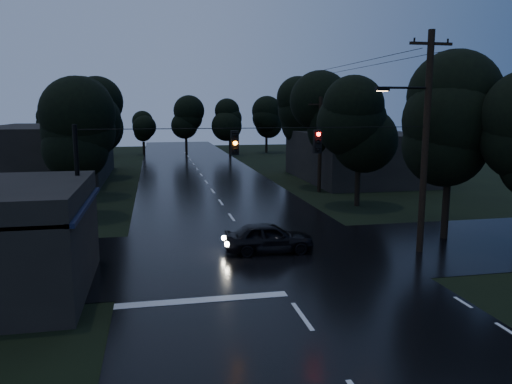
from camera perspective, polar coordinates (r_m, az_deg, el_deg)
name	(u,v)px	position (r m, az deg, el deg)	size (l,w,h in m)	color
main_road	(213,191)	(40.33, -4.97, 0.09)	(12.00, 120.00, 0.02)	black
cross_street	(258,255)	(22.96, 0.23, -7.19)	(60.00, 9.00, 0.02)	black
building_far_right	(357,156)	(47.49, 11.48, 4.04)	(10.00, 14.00, 4.40)	black
building_far_left	(51,153)	(50.60, -22.37, 4.18)	(10.00, 16.00, 5.00)	black
utility_pole_main	(424,139)	(23.75, 18.63, 5.78)	(3.50, 0.30, 10.00)	black
utility_pole_far	(320,143)	(39.73, 7.32, 5.54)	(2.00, 0.30, 7.50)	black
anchor_pole_left	(79,200)	(21.06, -19.58, -0.90)	(0.18, 0.18, 6.00)	black
span_signals	(276,141)	(21.17, 2.28, 5.83)	(15.00, 0.37, 1.12)	black
tree_corner_near	(451,121)	(26.78, 21.41, 7.57)	(4.48, 4.48, 9.44)	black
tree_left_a	(77,131)	(31.88, -19.78, 6.53)	(3.92, 3.92, 8.26)	black
tree_left_b	(84,122)	(39.87, -19.05, 7.61)	(4.20, 4.20, 8.85)	black
tree_left_c	(91,115)	(49.86, -18.29, 8.38)	(4.48, 4.48, 9.44)	black
tree_right_a	(359,123)	(34.30, 11.75, 7.70)	(4.20, 4.20, 8.85)	black
tree_right_b	(328,116)	(41.96, 8.20, 8.62)	(4.48, 4.48, 9.44)	black
tree_right_c	(300,111)	(51.65, 5.08, 9.26)	(4.76, 4.76, 10.03)	black
car	(269,237)	(23.20, 1.48, -5.21)	(1.67, 4.14, 1.41)	black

